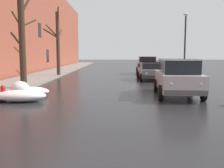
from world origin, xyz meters
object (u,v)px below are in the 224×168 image
suv_silver_approaching_near_lane (177,76)px  street_lamp_post (185,42)px  bare_tree_second_along_sidewalk (22,42)px  sedan_grey_parked_kerbside_close (150,71)px  suv_maroon_parked_kerbside_mid (147,64)px  fire_hydrant (3,93)px  bare_tree_mid_block (58,43)px

suv_silver_approaching_near_lane → street_lamp_post: 10.47m
bare_tree_second_along_sidewalk → sedan_grey_parked_kerbside_close: size_ratio=1.34×
suv_maroon_parked_kerbside_mid → fire_hydrant: suv_maroon_parked_kerbside_mid is taller
bare_tree_mid_block → street_lamp_post: bare_tree_mid_block is taller
bare_tree_second_along_sidewalk → street_lamp_post: (11.33, 7.87, 0.38)m
suv_maroon_parked_kerbside_mid → street_lamp_post: bearing=-58.1°
fire_hydrant → street_lamp_post: street_lamp_post is taller
fire_hydrant → street_lamp_post: (10.99, 11.39, 2.77)m
sedan_grey_parked_kerbside_close → fire_hydrant: size_ratio=5.99×
bare_tree_second_along_sidewalk → fire_hydrant: size_ratio=8.00×
sedan_grey_parked_kerbside_close → suv_maroon_parked_kerbside_mid: (0.55, 6.36, 0.24)m
bare_tree_second_along_sidewalk → bare_tree_mid_block: (0.01, 9.10, 0.38)m
suv_silver_approaching_near_lane → suv_maroon_parked_kerbside_mid: same height
suv_maroon_parked_kerbside_mid → bare_tree_mid_block: bearing=-160.0°
bare_tree_second_along_sidewalk → suv_silver_approaching_near_lane: size_ratio=1.24×
sedan_grey_parked_kerbside_close → suv_maroon_parked_kerbside_mid: bearing=85.0°
bare_tree_mid_block → street_lamp_post: 11.39m
bare_tree_mid_block → sedan_grey_parked_kerbside_close: bearing=-21.9°
bare_tree_second_along_sidewalk → sedan_grey_parked_kerbside_close: bearing=36.0°
sedan_grey_parked_kerbside_close → street_lamp_post: bearing=31.5°
bare_tree_mid_block → suv_silver_approaching_near_lane: 13.94m
bare_tree_second_along_sidewalk → fire_hydrant: bearing=-84.5°
bare_tree_second_along_sidewalk → suv_silver_approaching_near_lane: 8.68m
bare_tree_mid_block → sedan_grey_parked_kerbside_close: (8.06, -3.23, -2.37)m
bare_tree_second_along_sidewalk → bare_tree_mid_block: size_ratio=0.93×
bare_tree_second_along_sidewalk → suv_maroon_parked_kerbside_mid: bearing=54.8°
street_lamp_post → bare_tree_second_along_sidewalk: bearing=-145.2°
bare_tree_second_along_sidewalk → suv_silver_approaching_near_lane: (8.28, -1.91, -1.76)m
bare_tree_mid_block → sedan_grey_parked_kerbside_close: bare_tree_mid_block is taller
bare_tree_mid_block → fire_hydrant: size_ratio=8.57×
fire_hydrant → sedan_grey_parked_kerbside_close: bearing=50.5°
bare_tree_second_along_sidewalk → street_lamp_post: size_ratio=1.02×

